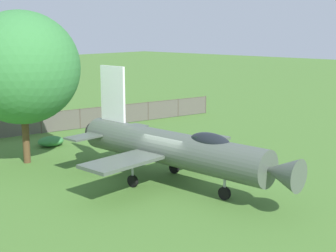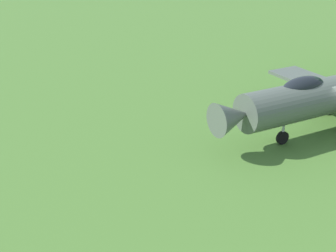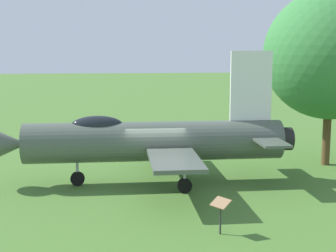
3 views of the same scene
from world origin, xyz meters
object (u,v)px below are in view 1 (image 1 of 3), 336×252
at_px(shade_tree, 22,68).
at_px(info_plaque, 217,142).
at_px(display_jet, 176,148).
at_px(shrub_near_fence, 51,141).

bearing_deg(shade_tree, info_plaque, 50.05).
height_order(shade_tree, info_plaque, shade_tree).
distance_m(display_jet, shade_tree, 10.20).
distance_m(shade_tree, shrub_near_fence, 6.58).
relative_size(shade_tree, info_plaque, 7.59).
bearing_deg(shrub_near_fence, shade_tree, -54.09).
bearing_deg(display_jet, info_plaque, 107.70).
xyz_separation_m(shade_tree, info_plaque, (7.27, 8.68, -4.64)).
xyz_separation_m(shrub_near_fence, info_plaque, (9.65, 5.39, 0.54)).
xyz_separation_m(display_jet, info_plaque, (-1.93, 6.12, -1.05)).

